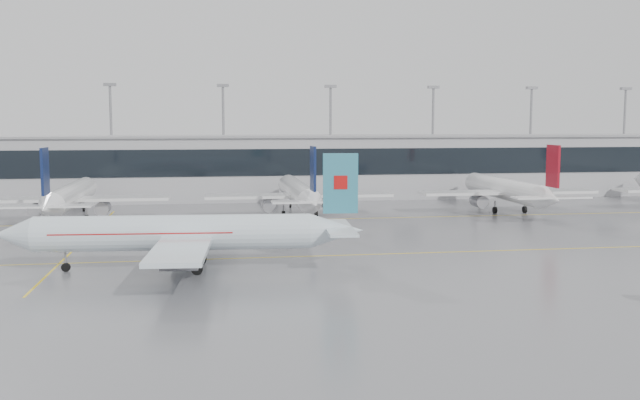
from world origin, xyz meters
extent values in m
plane|color=slate|center=(0.00, 0.00, 0.00)|extent=(320.00, 320.00, 0.00)
cube|color=yellow|center=(0.00, 0.00, 0.01)|extent=(120.00, 0.25, 0.01)
cube|color=yellow|center=(0.00, 30.00, 0.01)|extent=(120.00, 0.25, 0.01)
cube|color=yellow|center=(-30.00, 15.00, 0.01)|extent=(0.25, 60.00, 0.01)
cube|color=#A1A2A5|center=(0.00, 62.00, 6.00)|extent=(180.00, 15.00, 12.00)
cube|color=black|center=(0.00, 54.45, 7.50)|extent=(180.00, 0.20, 5.00)
cube|color=gray|center=(0.00, 62.00, 12.20)|extent=(182.00, 16.00, 0.40)
cylinder|color=gray|center=(-33.00, 68.00, 11.00)|extent=(0.50, 0.50, 22.00)
cube|color=gray|center=(-33.00, 68.00, 22.30)|extent=(2.40, 1.00, 0.60)
cylinder|color=gray|center=(-11.00, 68.00, 11.00)|extent=(0.50, 0.50, 22.00)
cube|color=gray|center=(-11.00, 68.00, 22.30)|extent=(2.40, 1.00, 0.60)
cylinder|color=gray|center=(11.00, 68.00, 11.00)|extent=(0.50, 0.50, 22.00)
cube|color=gray|center=(11.00, 68.00, 22.30)|extent=(2.40, 1.00, 0.60)
cylinder|color=gray|center=(33.00, 68.00, 11.00)|extent=(0.50, 0.50, 22.00)
cube|color=gray|center=(33.00, 68.00, 22.30)|extent=(2.40, 1.00, 0.60)
cylinder|color=gray|center=(55.00, 68.00, 11.00)|extent=(0.50, 0.50, 22.00)
cube|color=gray|center=(55.00, 68.00, 22.30)|extent=(2.40, 1.00, 0.60)
cylinder|color=gray|center=(77.00, 68.00, 11.00)|extent=(0.50, 0.50, 22.00)
cube|color=gray|center=(77.00, 68.00, 22.30)|extent=(2.40, 1.00, 0.60)
cylinder|color=silver|center=(-17.71, -5.20, 3.83)|extent=(27.77, 5.58, 3.62)
cone|color=silver|center=(-33.47, -4.07, 3.83)|extent=(4.25, 3.89, 3.62)
cone|color=silver|center=(-1.16, -6.39, 3.83)|extent=(5.84, 4.01, 3.62)
cube|color=silver|center=(-16.22, -5.31, 3.43)|extent=(7.12, 30.16, 0.45)
cube|color=silver|center=(-0.97, -6.40, 4.13)|extent=(3.61, 11.66, 0.25)
cube|color=teal|center=(-0.77, -6.42, 8.73)|extent=(3.62, 0.61, 6.17)
cylinder|color=#98989E|center=(-17.06, -10.06, 1.93)|extent=(3.74, 2.35, 2.10)
cylinder|color=#98989E|center=(-16.37, -0.49, 1.93)|extent=(3.74, 2.35, 2.10)
cylinder|color=gray|center=(-28.48, -4.43, 1.24)|extent=(0.20, 0.20, 1.57)
cylinder|color=black|center=(-28.48, -4.43, 0.45)|extent=(0.92, 0.36, 0.90)
cylinder|color=gray|center=(-15.41, -7.97, 1.34)|extent=(0.24, 0.24, 1.57)
cylinder|color=black|center=(-15.41, -7.97, 0.55)|extent=(1.13, 0.53, 1.10)
cylinder|color=gray|center=(-15.04, -2.79, 1.34)|extent=(0.24, 0.24, 1.57)
cylinder|color=black|center=(-15.04, -2.79, 0.55)|extent=(1.13, 0.53, 1.10)
cube|color=#B70F0F|center=(-0.77, -6.42, 8.84)|extent=(1.43, 0.55, 1.40)
cube|color=#B70F0F|center=(-20.71, -4.99, 4.03)|extent=(18.22, 4.93, 0.12)
cylinder|color=white|center=(-35.00, 35.00, 3.80)|extent=(3.59, 27.36, 3.59)
cone|color=white|center=(-35.00, 50.68, 3.80)|extent=(3.59, 4.00, 3.59)
cone|color=white|center=(-35.00, 18.52, 3.80)|extent=(3.59, 5.60, 3.59)
cube|color=white|center=(-35.00, 33.50, 3.40)|extent=(29.64, 5.00, 0.45)
cube|color=white|center=(-35.00, 18.32, 4.10)|extent=(11.40, 2.80, 0.25)
cube|color=#0F1B44|center=(-35.00, 18.12, 8.66)|extent=(0.35, 3.60, 6.12)
cylinder|color=#98989E|center=(-39.80, 34.00, 1.90)|extent=(2.10, 3.60, 2.10)
cylinder|color=#98989E|center=(-30.20, 34.00, 1.90)|extent=(2.10, 3.60, 2.10)
cylinder|color=gray|center=(-35.00, 45.68, 1.23)|extent=(0.20, 0.20, 1.56)
cylinder|color=black|center=(-35.00, 45.68, 0.45)|extent=(0.30, 0.90, 0.90)
cylinder|color=gray|center=(-37.60, 32.50, 1.33)|extent=(0.24, 0.24, 1.56)
cylinder|color=black|center=(-37.60, 32.50, 0.55)|extent=(0.45, 1.10, 1.10)
cylinder|color=gray|center=(-32.40, 32.50, 1.33)|extent=(0.24, 0.24, 1.56)
cylinder|color=black|center=(-32.40, 32.50, 0.55)|extent=(0.45, 1.10, 1.10)
cylinder|color=white|center=(0.00, 35.00, 3.80)|extent=(3.59, 27.36, 3.59)
cone|color=white|center=(0.00, 50.68, 3.80)|extent=(3.59, 4.00, 3.59)
cone|color=white|center=(0.00, 18.52, 3.80)|extent=(3.59, 5.60, 3.59)
cube|color=white|center=(0.00, 33.50, 3.40)|extent=(29.64, 5.00, 0.45)
cube|color=white|center=(0.00, 18.32, 4.10)|extent=(11.40, 2.80, 0.25)
cube|color=#0F1B44|center=(0.00, 18.12, 8.66)|extent=(0.35, 3.60, 6.12)
cylinder|color=#98989E|center=(-4.80, 34.00, 1.90)|extent=(2.10, 3.60, 2.10)
cylinder|color=#98989E|center=(4.80, 34.00, 1.90)|extent=(2.10, 3.60, 2.10)
cylinder|color=gray|center=(0.00, 45.68, 1.23)|extent=(0.20, 0.20, 1.56)
cylinder|color=black|center=(0.00, 45.68, 0.45)|extent=(0.30, 0.90, 0.90)
cylinder|color=gray|center=(-2.60, 32.50, 1.33)|extent=(0.24, 0.24, 1.56)
cylinder|color=black|center=(-2.60, 32.50, 0.55)|extent=(0.45, 1.10, 1.10)
cylinder|color=gray|center=(2.60, 32.50, 1.33)|extent=(0.24, 0.24, 1.56)
cylinder|color=black|center=(2.60, 32.50, 0.55)|extent=(0.45, 1.10, 1.10)
cylinder|color=white|center=(35.00, 35.00, 3.80)|extent=(3.59, 27.36, 3.59)
cone|color=white|center=(35.00, 50.68, 3.80)|extent=(3.59, 4.00, 3.59)
cone|color=white|center=(35.00, 18.52, 3.80)|extent=(3.59, 5.60, 3.59)
cube|color=white|center=(35.00, 33.50, 3.40)|extent=(29.64, 5.00, 0.45)
cube|color=white|center=(35.00, 18.32, 4.10)|extent=(11.40, 2.80, 0.25)
cube|color=maroon|center=(35.00, 18.12, 8.66)|extent=(0.35, 3.60, 6.12)
cylinder|color=#98989E|center=(30.20, 34.00, 1.90)|extent=(2.10, 3.60, 2.10)
cylinder|color=#98989E|center=(39.80, 34.00, 1.90)|extent=(2.10, 3.60, 2.10)
cylinder|color=gray|center=(35.00, 45.68, 1.23)|extent=(0.20, 0.20, 1.56)
cylinder|color=black|center=(35.00, 45.68, 0.45)|extent=(0.30, 0.90, 0.90)
cylinder|color=gray|center=(32.40, 32.50, 1.33)|extent=(0.24, 0.24, 1.56)
cylinder|color=black|center=(32.40, 32.50, 0.55)|extent=(0.45, 1.10, 1.10)
cylinder|color=gray|center=(37.60, 32.50, 1.33)|extent=(0.24, 0.24, 1.56)
cylinder|color=black|center=(37.60, 32.50, 0.55)|extent=(0.45, 1.10, 1.10)
cone|color=white|center=(70.00, 50.68, 3.80)|extent=(3.59, 4.00, 3.59)
camera|label=1|loc=(-14.13, -77.98, 14.99)|focal=40.00mm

